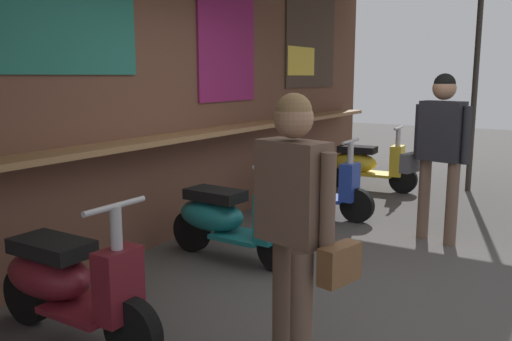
% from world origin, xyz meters
% --- Properties ---
extents(ground_plane, '(29.24, 29.24, 0.00)m').
position_xyz_m(ground_plane, '(0.00, 0.00, 0.00)').
color(ground_plane, '#474442').
extents(market_stall_facade, '(10.44, 2.53, 3.40)m').
position_xyz_m(market_stall_facade, '(0.00, 1.85, 1.90)').
color(market_stall_facade, brown).
rests_on(market_stall_facade, ground_plane).
extents(scooter_maroon, '(0.46, 1.40, 0.97)m').
position_xyz_m(scooter_maroon, '(-1.80, 1.08, 0.39)').
color(scooter_maroon, maroon).
rests_on(scooter_maroon, ground_plane).
extents(scooter_teal, '(0.47, 1.40, 0.97)m').
position_xyz_m(scooter_teal, '(0.00, 1.08, 0.39)').
color(scooter_teal, '#197075').
rests_on(scooter_teal, ground_plane).
extents(scooter_blue, '(0.46, 1.40, 0.97)m').
position_xyz_m(scooter_blue, '(1.85, 1.08, 0.39)').
color(scooter_blue, '#233D9E').
rests_on(scooter_blue, ground_plane).
extents(scooter_yellow, '(0.48, 1.40, 0.97)m').
position_xyz_m(scooter_yellow, '(3.66, 1.08, 0.39)').
color(scooter_yellow, gold).
rests_on(scooter_yellow, ground_plane).
extents(shopper_with_handbag, '(0.37, 0.65, 1.60)m').
position_xyz_m(shopper_with_handbag, '(-1.41, -0.37, 0.97)').
color(shopper_with_handbag, brown).
rests_on(shopper_with_handbag, ground_plane).
extents(shopper_passing, '(0.34, 0.68, 1.72)m').
position_xyz_m(shopper_passing, '(1.58, -0.45, 1.05)').
color(shopper_passing, brown).
rests_on(shopper_passing, ground_plane).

